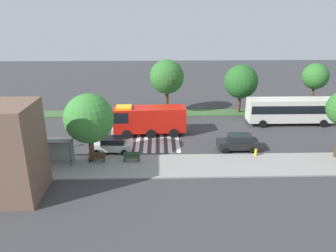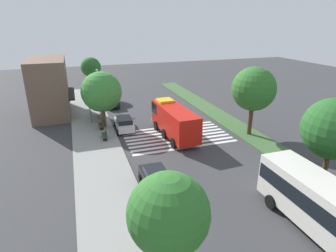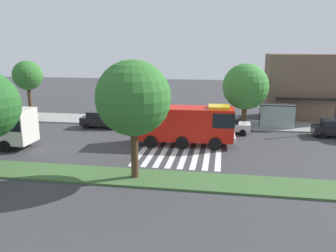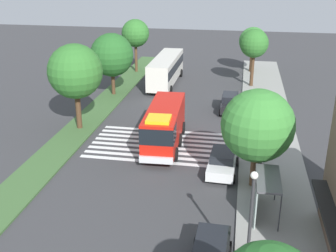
% 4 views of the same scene
% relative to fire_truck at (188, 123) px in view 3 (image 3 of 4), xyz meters
% --- Properties ---
extents(ground_plane, '(120.00, 120.00, 0.00)m').
position_rel_fire_truck_xyz_m(ground_plane, '(-3.17, -0.34, -1.98)').
color(ground_plane, '#38383A').
extents(sidewalk, '(60.00, 4.86, 0.14)m').
position_rel_fire_truck_xyz_m(sidewalk, '(-3.17, 8.60, -1.91)').
color(sidewalk, gray).
rests_on(sidewalk, ground_plane).
extents(median_strip, '(60.00, 3.00, 0.14)m').
position_rel_fire_truck_xyz_m(median_strip, '(-3.17, -8.35, -1.91)').
color(median_strip, '#3D6033').
rests_on(median_strip, ground_plane).
extents(crosswalk, '(6.75, 11.72, 0.01)m').
position_rel_fire_truck_xyz_m(crosswalk, '(-0.37, -0.34, -1.98)').
color(crosswalk, silver).
rests_on(crosswalk, ground_plane).
extents(fire_truck, '(8.86, 3.10, 3.62)m').
position_rel_fire_truck_xyz_m(fire_truck, '(0.00, 0.00, 0.00)').
color(fire_truck, red).
rests_on(fire_truck, ground_plane).
extents(parked_car_west, '(4.35, 2.01, 1.77)m').
position_rel_fire_truck_xyz_m(parked_car_west, '(-9.91, 4.97, -1.08)').
color(parked_car_west, black).
rests_on(parked_car_west, ground_plane).
extents(parked_car_mid, '(4.42, 2.23, 1.60)m').
position_rel_fire_truck_xyz_m(parked_car_mid, '(3.55, 4.97, -1.15)').
color(parked_car_mid, silver).
rests_on(parked_car_mid, ground_plane).
extents(bus_stop_shelter, '(3.50, 1.40, 2.46)m').
position_rel_fire_truck_xyz_m(bus_stop_shelter, '(8.71, 7.55, -0.10)').
color(bus_stop_shelter, '#4C4C51').
rests_on(bus_stop_shelter, sidewalk).
extents(bench_near_shelter, '(1.60, 0.50, 0.90)m').
position_rel_fire_truck_xyz_m(bench_near_shelter, '(4.71, 7.56, -1.39)').
color(bench_near_shelter, '#4C3823').
rests_on(bench_near_shelter, sidewalk).
extents(bench_west_of_shelter, '(1.60, 0.50, 0.90)m').
position_rel_fire_truck_xyz_m(bench_west_of_shelter, '(1.29, 7.56, -1.39)').
color(bench_west_of_shelter, '#2D472D').
rests_on(bench_west_of_shelter, sidewalk).
extents(storefront_building, '(9.29, 5.45, 7.69)m').
position_rel_fire_truck_xyz_m(storefront_building, '(12.68, 13.35, 1.86)').
color(storefront_building, brown).
rests_on(storefront_building, ground_plane).
extents(sidewalk_tree_west, '(3.38, 3.38, 6.85)m').
position_rel_fire_truck_xyz_m(sidewalk_tree_west, '(-19.42, 7.17, 3.26)').
color(sidewalk_tree_west, '#47301E').
rests_on(sidewalk_tree_west, sidewalk).
extents(sidewalk_tree_center, '(4.79, 4.79, 6.74)m').
position_rel_fire_truck_xyz_m(sidewalk_tree_center, '(5.25, 7.17, 2.48)').
color(sidewalk_tree_center, '#513823').
rests_on(sidewalk_tree_center, sidewalk).
extents(median_tree_center, '(4.81, 4.81, 7.68)m').
position_rel_fire_truck_xyz_m(median_tree_center, '(-2.61, -8.35, 3.40)').
color(median_tree_center, '#47301E').
rests_on(median_tree_center, median_strip).
extents(fire_hydrant, '(0.28, 0.28, 0.70)m').
position_rel_fire_truck_xyz_m(fire_hydrant, '(-11.36, 6.67, -1.49)').
color(fire_hydrant, gold).
rests_on(fire_hydrant, sidewalk).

